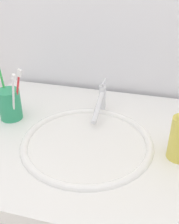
% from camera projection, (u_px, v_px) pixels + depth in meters
% --- Properties ---
extents(tiled_wall_back, '(2.17, 0.04, 2.40)m').
position_uv_depth(tiled_wall_back, '(125.00, 17.00, 0.99)').
color(tiled_wall_back, silver).
rests_on(tiled_wall_back, ground).
extents(sink_basin, '(0.40, 0.40, 0.11)m').
position_uv_depth(sink_basin, '(87.00, 153.00, 0.82)').
color(sink_basin, white).
rests_on(sink_basin, vanity_counter).
extents(faucet, '(0.02, 0.17, 0.11)m').
position_uv_depth(faucet, '(101.00, 101.00, 0.93)').
color(faucet, silver).
rests_on(faucet, sink_basin).
extents(toothbrush_cup, '(0.08, 0.08, 0.11)m').
position_uv_depth(toothbrush_cup, '(10.00, 104.00, 0.90)').
color(toothbrush_cup, '#2D9966').
rests_on(toothbrush_cup, vanity_counter).
extents(toothbrush_green, '(0.04, 0.03, 0.21)m').
position_uv_depth(toothbrush_green, '(3.00, 83.00, 0.89)').
color(toothbrush_green, green).
rests_on(toothbrush_green, toothbrush_cup).
extents(toothbrush_white, '(0.05, 0.03, 0.18)m').
position_uv_depth(toothbrush_white, '(13.00, 96.00, 0.85)').
color(toothbrush_white, white).
rests_on(toothbrush_white, toothbrush_cup).
extents(toothbrush_red, '(0.06, 0.02, 0.18)m').
position_uv_depth(toothbrush_red, '(17.00, 91.00, 0.86)').
color(toothbrush_red, red).
rests_on(toothbrush_red, toothbrush_cup).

